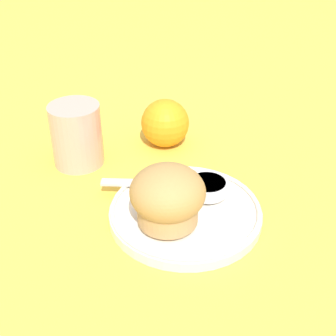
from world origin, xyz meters
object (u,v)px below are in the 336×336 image
Objects in this scene: muffin at (168,197)px; orange_fruit at (165,123)px; butter_knife at (163,184)px; juice_glass at (77,135)px.

orange_fruit is (0.11, 0.20, -0.02)m from muffin.
orange_fruit is (0.07, 0.13, 0.02)m from butter_knife.
orange_fruit is at bearing 62.47° from muffin.
butter_knife is 0.17m from juice_glass.
muffin is 0.09m from butter_knife.
muffin is at bearing -79.02° from juice_glass.
juice_glass is (-0.04, 0.22, -0.01)m from muffin.
orange_fruit is 0.81× the size of juice_glass.
butter_knife is 1.96× the size of orange_fruit.
butter_knife is 0.15m from orange_fruit.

